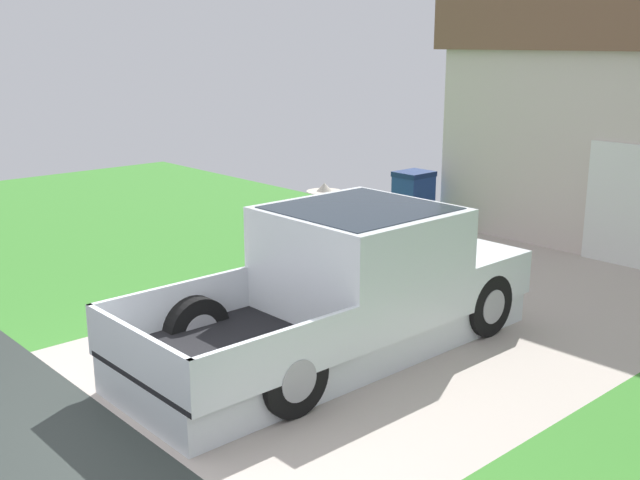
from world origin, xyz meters
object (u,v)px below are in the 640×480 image
object	(u,v)px
handbag	(309,293)
wheeled_trash_bin	(413,197)
person_with_hat	(324,232)
pickup_truck	(356,285)

from	to	relation	value
handbag	wheeled_trash_bin	xyz separation A→B (m)	(-2.09, 4.64, 0.46)
person_with_hat	pickup_truck	bearing A→B (deg)	1.77
handbag	wheeled_trash_bin	world-z (taller)	wheeled_trash_bin
person_with_hat	wheeled_trash_bin	world-z (taller)	person_with_hat
pickup_truck	handbag	xyz separation A→B (m)	(-1.56, 0.60, -0.62)
pickup_truck	handbag	world-z (taller)	pickup_truck
person_with_hat	handbag	distance (m)	0.91
handbag	pickup_truck	bearing A→B (deg)	-21.16
wheeled_trash_bin	handbag	bearing A→B (deg)	-65.69
pickup_truck	handbag	bearing A→B (deg)	158.81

